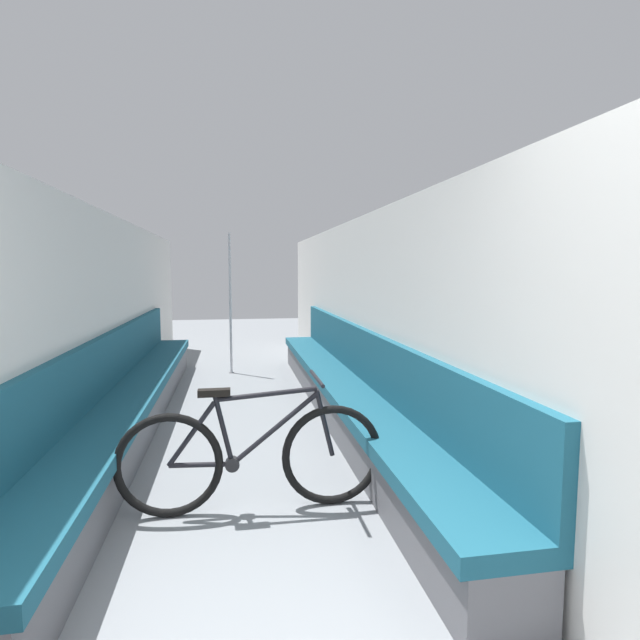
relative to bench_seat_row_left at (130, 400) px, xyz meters
The scene contains 6 objects.
wall_left 0.81m from the bench_seat_row_left, 162.96° to the right, with size 0.10×10.96×2.12m, color silver.
wall_right 2.51m from the bench_seat_row_left, ahead, with size 0.10×10.96×2.12m, color silver.
bench_seat_row_left is the anchor object (origin of this frame).
bench_seat_row_right 2.13m from the bench_seat_row_left, ahead, with size 0.49×6.47×0.95m.
bicycle 2.13m from the bench_seat_row_left, 58.92° to the right, with size 1.71×0.46×0.87m.
grab_pole_near 2.87m from the bench_seat_row_left, 69.85° to the left, with size 0.08×0.08×2.10m.
Camera 1 is at (-0.07, -0.98, 1.55)m, focal length 28.00 mm.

